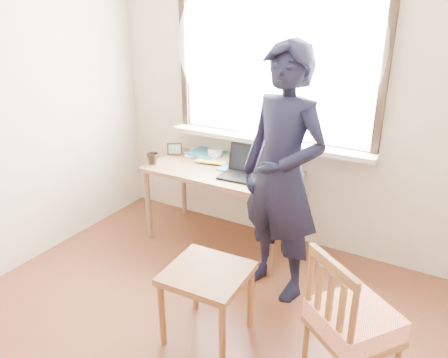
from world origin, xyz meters
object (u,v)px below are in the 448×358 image
Objects in this scene: person at (282,176)px; side_chair at (352,322)px; laptop at (246,169)px; mug_white at (215,154)px; desk at (221,177)px; work_chair at (207,281)px; mug_dark at (153,159)px.

side_chair is at bearing -27.47° from person.
mug_white is at bearing 152.93° from laptop.
person reaches higher than laptop.
work_chair is (0.54, -1.11, -0.20)m from desk.
mug_dark is (-0.84, -0.16, -0.01)m from laptop.
mug_white is 1.23× the size of mug_dark.
side_chair reaches higher than mug_dark.
person is at bearing -32.72° from mug_white.
laptop reaches higher than work_chair.
desk is 1.48× the size of side_chair.
person is at bearing 135.82° from side_chair.
side_chair is (2.03, -0.89, -0.29)m from mug_dark.
laptop is at bearing -6.41° from desk.
mug_white is at bearing 141.73° from side_chair.
laptop is at bearing 105.33° from work_chair.
desk is 2.55× the size of work_chair.
mug_dark reaches higher than work_chair.
side_chair is at bearing -23.69° from mug_dark.
laptop reaches higher than mug_white.
mug_white is 0.15× the size of side_chair.
person reaches higher than work_chair.
work_chair is 0.89m from side_chair.
mug_white is 0.07× the size of person.
desk is 12.06× the size of mug_dark.
mug_dark is at bearing -137.72° from mug_white.
work_chair is at bearing -86.89° from person.
work_chair is 0.58× the size of side_chair.
laptop is 3.49× the size of mug_dark.
person is at bearing -8.40° from mug_dark.
side_chair is at bearing -38.27° from mug_white.
desk is 0.71× the size of person.
mug_white reaches higher than mug_dark.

